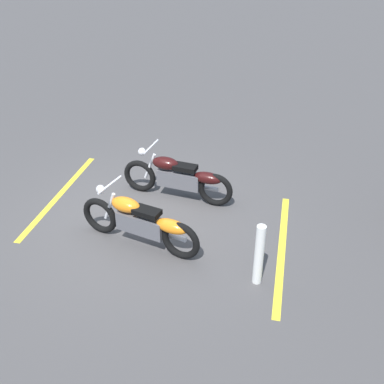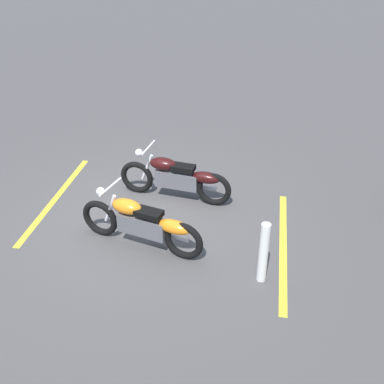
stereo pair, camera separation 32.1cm
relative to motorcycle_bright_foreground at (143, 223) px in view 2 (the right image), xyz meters
The scene contains 6 objects.
ground_plane 0.95m from the motorcycle_bright_foreground, 108.15° to the left, with size 60.00×60.00×0.00m, color #474444.
motorcycle_bright_foreground is the anchor object (origin of this frame).
motorcycle_dark_foreground 1.59m from the motorcycle_bright_foreground, 80.67° to the left, with size 2.22×0.62×1.04m.
bollard_post 2.01m from the motorcycle_bright_foreground, 14.40° to the right, with size 0.14×0.14×1.02m, color white.
parking_stripe_near 2.45m from the motorcycle_bright_foreground, 150.27° to the left, with size 3.20×0.12×0.01m, color yellow.
parking_stripe_mid 2.36m from the motorcycle_bright_foreground, ahead, with size 3.20×0.12×0.01m, color yellow.
Camera 2 is at (2.04, -6.66, 4.74)m, focal length 42.94 mm.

